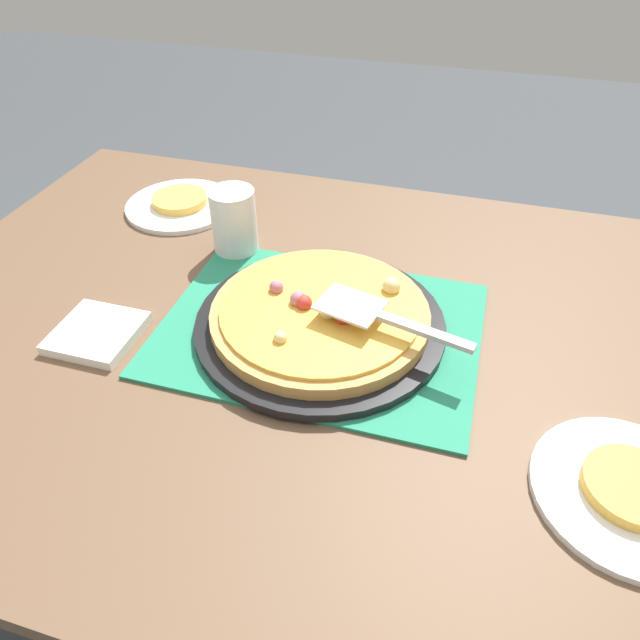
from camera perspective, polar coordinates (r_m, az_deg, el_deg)
The scene contains 12 objects.
ground_plane at distance 1.50m, azimuth 0.00°, elevation -23.26°, with size 8.00×8.00×0.00m, color #3D4247.
dining_table at distance 0.97m, azimuth 0.00°, elevation -5.87°, with size 1.40×1.00×0.75m.
placemat at distance 0.89m, azimuth 0.00°, elevation -0.84°, with size 0.48×0.36×0.01m, color #237F5B.
pizza_pan at distance 0.89m, azimuth 0.00°, elevation -0.35°, with size 0.38×0.38×0.01m, color black.
pizza at distance 0.88m, azimuth 0.02°, elevation 0.67°, with size 0.33×0.33×0.05m.
plate_near_left at distance 1.24m, azimuth -13.46°, elevation 10.84°, with size 0.22×0.22×0.01m, color white.
plate_far_right at distance 0.78m, azimuth 27.90°, elevation -14.76°, with size 0.22×0.22×0.01m, color white.
served_slice_left at distance 1.24m, azimuth -13.55°, elevation 11.36°, with size 0.11×0.11×0.02m, color #EAB747.
served_slice_right at distance 0.77m, azimuth 28.20°, elevation -14.18°, with size 0.11×0.11×0.02m, color gold.
cup_far at distance 1.05m, azimuth -8.41°, elevation 9.46°, with size 0.08×0.08×0.12m, color white.
pizza_server at distance 0.82m, azimuth 5.92°, elevation 0.42°, with size 0.23×0.10×0.01m.
napkin_stack at distance 0.94m, azimuth -20.97°, elevation -1.19°, with size 0.12×0.12×0.02m, color white.
Camera 1 is at (-0.19, 0.65, 1.34)m, focal length 32.73 mm.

